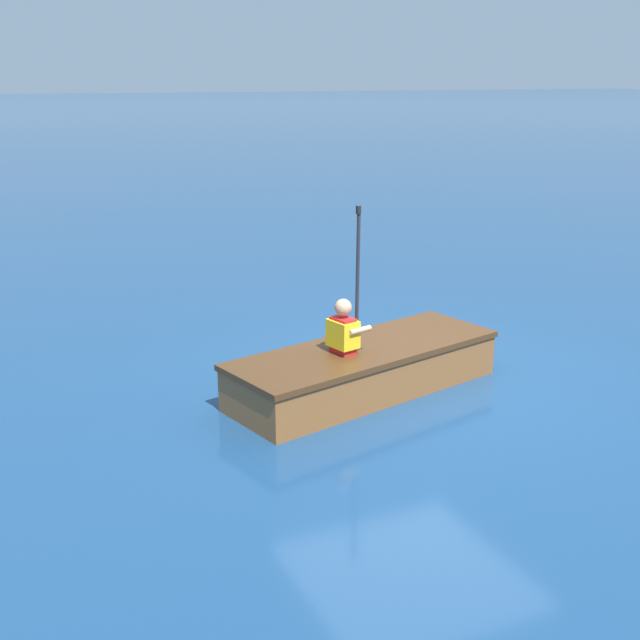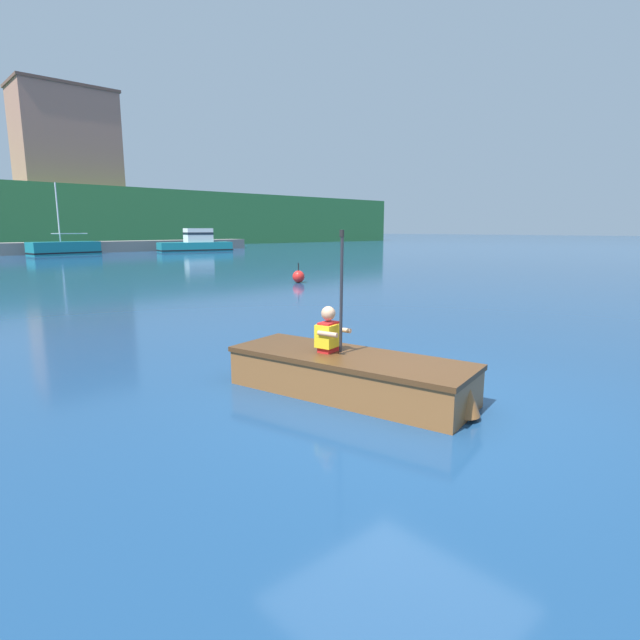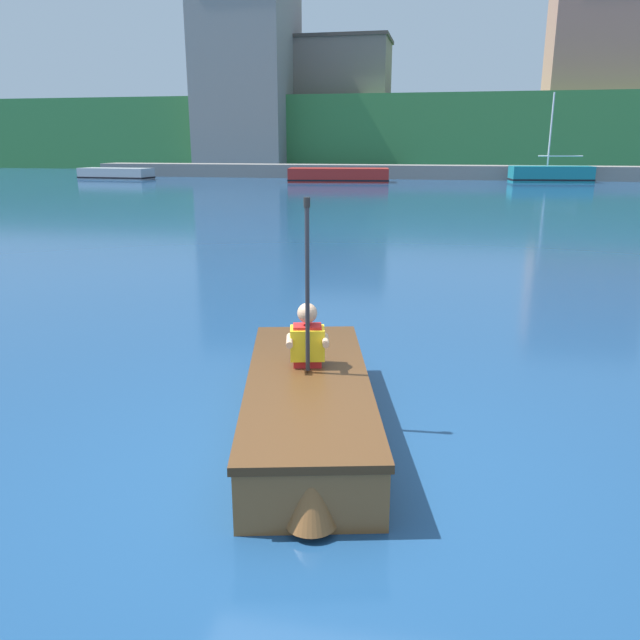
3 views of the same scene
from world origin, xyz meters
name	(u,v)px [view 3 (image 3 of 3)]	position (x,y,z in m)	size (l,w,h in m)	color
ground_plane	(309,475)	(0.00, 0.00, 0.00)	(300.00, 300.00, 0.00)	navy
shoreline_ridge	(441,134)	(0.00, 61.30, 3.19)	(120.00, 20.00, 6.38)	#387A3D
waterfront_warehouse_left	(248,75)	(-17.14, 53.13, 8.16)	(8.14, 9.39, 16.31)	gray
waterfront_office_block_center	(328,105)	(-10.59, 57.17, 5.83)	(11.51, 6.37, 11.64)	#75665B
waterfront_apartment_right	(607,70)	(13.77, 57.18, 8.39)	(10.09, 6.49, 16.75)	#9E6B5B
marina_dock	(435,172)	(0.00, 40.18, 0.45)	(48.40, 2.40, 0.90)	slate
moored_boat_dock_west_inner	(339,176)	(-5.77, 35.05, 0.40)	(6.38, 2.86, 0.85)	red
moored_boat_dock_center_near	(116,174)	(-20.97, 35.36, 0.34)	(5.02, 2.16, 0.74)	#9EA3A8
moored_boat_dock_center_far	(551,174)	(7.08, 37.49, 0.47)	(5.04, 2.30, 5.27)	#197A84
rowboat_foreground	(308,403)	(-0.15, 0.67, 0.27)	(1.64, 3.09, 0.48)	brown
person_paddler	(307,337)	(-0.22, 0.98, 0.74)	(0.41, 0.39, 1.45)	red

